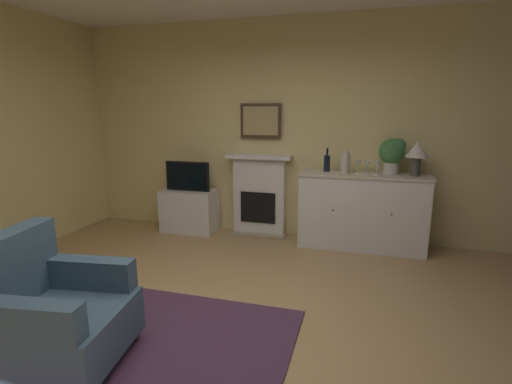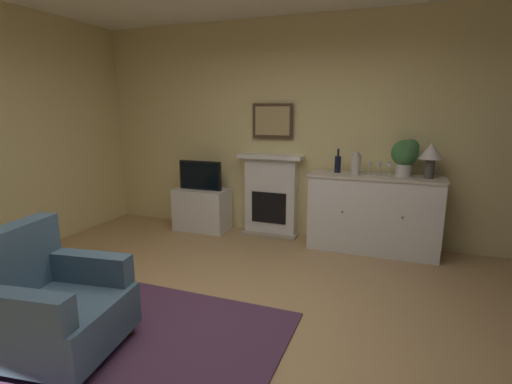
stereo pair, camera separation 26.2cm
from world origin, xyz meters
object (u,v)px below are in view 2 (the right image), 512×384
object	(u,v)px
framed_picture	(273,121)
wine_glass_center	(379,165)
table_lamp	(431,154)
tv_set	(200,175)
wine_bottle	(338,164)
wine_glass_right	(389,166)
potted_plant_fern	(5,262)
armchair	(50,305)
sideboard_cabinet	(373,213)
wine_glass_left	(369,165)
tv_cabinet	(202,209)
fireplace_unit	(271,195)
potted_plant_small	(406,154)
vase_decorative	(356,163)

from	to	relation	value
framed_picture	wine_glass_center	world-z (taller)	framed_picture
table_lamp	tv_set	distance (m)	2.93
wine_bottle	wine_glass_right	xyz separation A→B (m)	(0.60, -0.08, 0.01)
wine_glass_right	potted_plant_fern	bearing A→B (deg)	-146.68
framed_picture	armchair	distance (m)	3.37
sideboard_cabinet	wine_glass_right	world-z (taller)	wine_glass_right
wine_glass_left	tv_cabinet	world-z (taller)	wine_glass_left
wine_bottle	potted_plant_fern	bearing A→B (deg)	-140.46
wine_glass_right	tv_set	world-z (taller)	wine_glass_right
table_lamp	tv_cabinet	world-z (taller)	table_lamp
tv_cabinet	framed_picture	bearing A→B (deg)	12.01
fireplace_unit	tv_set	world-z (taller)	fireplace_unit
tv_set	armchair	bearing A→B (deg)	-82.19
potted_plant_small	framed_picture	bearing A→B (deg)	173.91
vase_decorative	potted_plant_small	distance (m)	0.56
sideboard_cabinet	armchair	distance (m)	3.47
framed_picture	table_lamp	bearing A→B (deg)	-6.60
tv_cabinet	potted_plant_fern	distance (m)	2.45
fireplace_unit	framed_picture	distance (m)	0.99
table_lamp	vase_decorative	xyz separation A→B (m)	(-0.80, -0.05, -0.14)
wine_glass_right	potted_plant_small	bearing A→B (deg)	25.67
wine_glass_left	potted_plant_fern	world-z (taller)	wine_glass_left
tv_cabinet	armchair	world-z (taller)	armchair
vase_decorative	tv_cabinet	size ratio (longest dim) A/B	0.38
wine_glass_left	potted_plant_small	size ratio (longest dim) A/B	0.38
vase_decorative	fireplace_unit	bearing A→B (deg)	168.59
wine_glass_right	potted_plant_small	distance (m)	0.23
wine_glass_left	armchair	world-z (taller)	wine_glass_left
fireplace_unit	wine_glass_center	bearing A→B (deg)	-8.43
wine_bottle	tv_cabinet	distance (m)	2.02
tv_cabinet	tv_set	xyz separation A→B (m)	(-0.00, -0.02, 0.49)
wine_bottle	potted_plant_fern	distance (m)	3.70
wine_glass_center	vase_decorative	size ratio (longest dim) A/B	0.59
framed_picture	wine_glass_right	bearing A→B (deg)	-9.73
sideboard_cabinet	wine_glass_left	size ratio (longest dim) A/B	9.29
tv_set	table_lamp	bearing A→B (deg)	0.16
wine_glass_center	vase_decorative	xyz separation A→B (m)	(-0.26, -0.02, 0.02)
wine_glass_left	vase_decorative	world-z (taller)	vase_decorative
table_lamp	armchair	xyz separation A→B (m)	(-2.50, -2.89, -0.83)
wine_glass_right	armchair	xyz separation A→B (m)	(-2.08, -2.85, -0.67)
fireplace_unit	sideboard_cabinet	world-z (taller)	fireplace_unit
sideboard_cabinet	table_lamp	size ratio (longest dim) A/B	3.83
tv_set	armchair	world-z (taller)	tv_set
wine_glass_right	fireplace_unit	bearing A→B (deg)	171.97
wine_glass_center	potted_plant_fern	size ratio (longest dim) A/B	0.38
sideboard_cabinet	potted_plant_fern	world-z (taller)	sideboard_cabinet
wine_bottle	framed_picture	bearing A→B (deg)	168.71
vase_decorative	tv_cabinet	world-z (taller)	vase_decorative
sideboard_cabinet	tv_set	size ratio (longest dim) A/B	2.47
wine_glass_left	potted_plant_small	world-z (taller)	potted_plant_small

